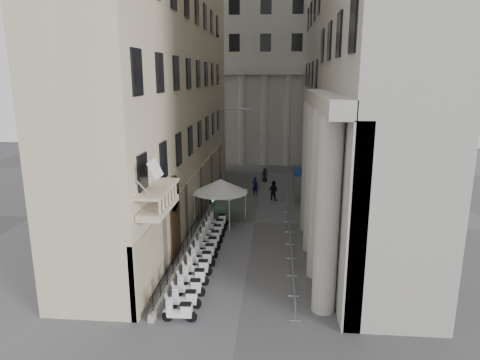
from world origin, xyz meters
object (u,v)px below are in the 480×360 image
at_px(scooter_0, 180,322).
at_px(info_kiosk, 212,198).
at_px(street_lamp, 226,144).
at_px(pedestrian_a, 255,186).
at_px(pedestrian_b, 273,190).
at_px(security_tent, 216,184).

height_order(scooter_0, info_kiosk, info_kiosk).
bearing_deg(street_lamp, scooter_0, -90.51).
bearing_deg(scooter_0, pedestrian_a, -8.02).
xyz_separation_m(info_kiosk, pedestrian_b, (5.65, 2.75, 0.16)).
bearing_deg(security_tent, scooter_0, -88.63).
bearing_deg(info_kiosk, pedestrian_a, 59.29).
bearing_deg(street_lamp, security_tent, -91.27).
xyz_separation_m(pedestrian_a, pedestrian_b, (1.87, -1.83, 0.06)).
xyz_separation_m(street_lamp, pedestrian_b, (4.77, -1.47, -4.29)).
height_order(info_kiosk, pedestrian_a, pedestrian_a).
xyz_separation_m(security_tent, info_kiosk, (-0.92, 3.34, -2.22)).
xyz_separation_m(street_lamp, pedestrian_a, (2.90, 0.36, -4.36)).
bearing_deg(street_lamp, pedestrian_b, -18.69).
bearing_deg(pedestrian_b, street_lamp, 9.70).
relative_size(street_lamp, pedestrian_a, 4.77).
height_order(scooter_0, pedestrian_b, pedestrian_b).
bearing_deg(security_tent, street_lamp, 90.25).
height_order(scooter_0, street_lamp, street_lamp).
bearing_deg(info_kiosk, pedestrian_b, 34.78).
height_order(info_kiosk, pedestrian_b, pedestrian_b).
relative_size(security_tent, info_kiosk, 2.76).
relative_size(scooter_0, security_tent, 0.34).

